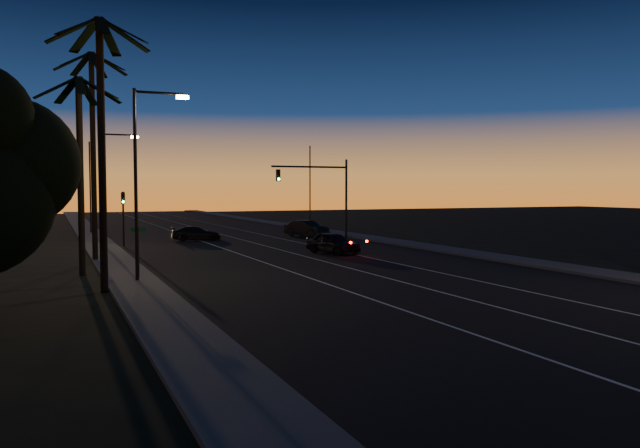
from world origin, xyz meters
name	(u,v)px	position (x,y,z in m)	size (l,w,h in m)	color
road	(285,253)	(0.00, 30.00, 0.01)	(20.00, 170.00, 0.01)	black
sidewalk_left	(113,260)	(-11.20, 30.00, 0.08)	(2.40, 170.00, 0.16)	#393937
sidewalk_right	(424,246)	(11.20, 30.00, 0.08)	(2.40, 170.00, 0.16)	#393937
lane_stripe_left	(242,255)	(-3.00, 30.00, 0.02)	(0.12, 160.00, 0.01)	silver
lane_stripe_mid	(292,253)	(0.50, 30.00, 0.02)	(0.12, 160.00, 0.01)	silver
lane_stripe_right	(338,251)	(4.00, 30.00, 0.02)	(0.12, 160.00, 0.01)	silver
palm_near	(101,125)	(-12.60, 18.00, 7.07)	(4.25, 4.16, 11.53)	black
palm_mid	(80,152)	(-13.20, 24.00, 6.25)	(4.25, 4.16, 10.03)	black
palm_far	(93,135)	(-12.20, 30.00, 7.61)	(4.25, 4.16, 12.53)	black
streetlight_left_near	(142,169)	(-10.70, 20.00, 5.32)	(2.55, 0.26, 9.00)	black
streetlight_left_far	(109,180)	(-10.69, 38.00, 5.06)	(2.55, 0.26, 8.50)	black
street_sign	(138,246)	(-10.80, 21.00, 1.66)	(0.70, 0.06, 2.60)	black
signal_mast	(322,185)	(7.14, 39.99, 4.78)	(7.10, 0.41, 7.00)	black
signal_post	(123,209)	(-9.50, 39.98, 2.89)	(0.28, 0.37, 4.20)	black
far_pole_left	(90,188)	(-11.00, 55.00, 4.50)	(0.14, 0.14, 9.00)	black
far_pole_right	(310,188)	(11.00, 52.00, 4.50)	(0.14, 0.14, 9.00)	black
lead_car	(333,243)	(2.94, 28.55, 0.74)	(2.96, 5.01, 1.45)	black
right_car	(307,229)	(7.03, 43.22, 0.75)	(3.25, 4.75, 1.48)	black
cross_car	(196,233)	(-3.28, 42.91, 0.62)	(4.32, 2.07, 1.21)	black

